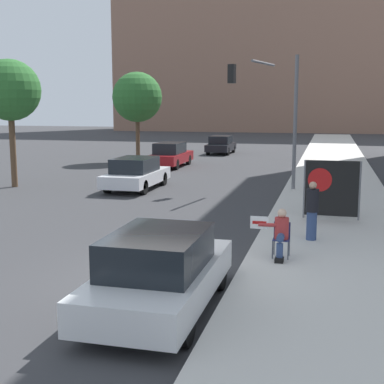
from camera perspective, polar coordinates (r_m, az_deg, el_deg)
name	(u,v)px	position (r m, az deg, el deg)	size (l,w,h in m)	color
ground_plane	(147,281)	(11.93, -4.79, -9.47)	(160.00, 160.00, 0.00)	#38383A
sidewalk_curb	(334,186)	(25.94, 14.93, 0.64)	(4.36, 90.00, 0.17)	beige
building_backdrop_far	(293,26)	(82.79, 10.77, 17.03)	(52.00, 12.00, 30.56)	#936B56
seated_protester	(280,232)	(13.06, 9.40, -4.23)	(0.95, 0.77, 1.20)	#474C56
jogger_on_sidewalk	(312,210)	(14.93, 12.69, -1.94)	(0.34, 0.34, 1.61)	#334775
protest_banner	(331,188)	(17.79, 14.63, 0.38)	(1.79, 0.06, 1.90)	slate
traffic_light_pole	(271,99)	(24.08, 8.41, 9.75)	(3.18, 2.94, 5.78)	slate
parked_car_curbside	(160,272)	(10.07, -3.45, -8.48)	(1.89, 4.44, 1.53)	white
car_on_road_nearest	(136,173)	(24.64, -5.99, 1.99)	(1.89, 4.54, 1.47)	silver
car_on_road_midblock	(170,155)	(33.50, -2.32, 3.98)	(1.76, 4.66, 1.53)	maroon
car_on_road_distant	(221,145)	(42.66, 3.10, 5.05)	(1.77, 4.13, 1.43)	black
street_tree_near_curb	(10,91)	(26.44, -18.86, 10.18)	(2.83, 2.83, 5.93)	brown
street_tree_midblock	(137,97)	(36.72, -5.87, 10.01)	(3.36, 3.36, 6.05)	brown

